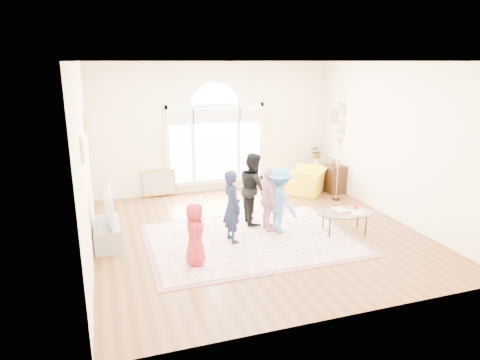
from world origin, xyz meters
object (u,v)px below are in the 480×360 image
object	(u,v)px
television	(105,207)
coffee_table	(345,213)
area_rug	(251,239)
armchair	(308,181)
tv_console	(107,234)

from	to	relation	value
television	coffee_table	bearing A→B (deg)	-10.76
area_rug	armchair	bearing A→B (deg)	44.73
coffee_table	tv_console	bearing A→B (deg)	-179.56
tv_console	armchair	bearing A→B (deg)	19.51
television	coffee_table	world-z (taller)	television
television	coffee_table	distance (m)	4.43
tv_console	coffee_table	xyz separation A→B (m)	(4.35, -0.82, 0.19)
tv_console	coffee_table	world-z (taller)	coffee_table
area_rug	television	bearing A→B (deg)	166.92
area_rug	coffee_table	world-z (taller)	coffee_table
area_rug	tv_console	world-z (taller)	tv_console
armchair	television	bearing A→B (deg)	-27.32
area_rug	television	size ratio (longest dim) A/B	3.34
armchair	area_rug	bearing A→B (deg)	-2.13
area_rug	tv_console	distance (m)	2.60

